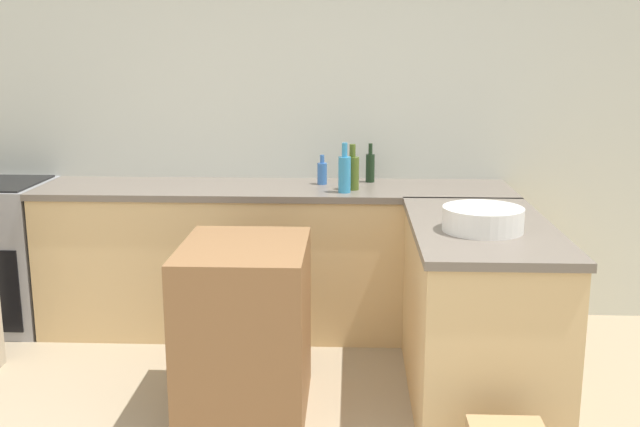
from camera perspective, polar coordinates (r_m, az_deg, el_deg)
name	(u,v)px	position (r m, az deg, el deg)	size (l,w,h in m)	color
wall_back	(279,114)	(4.94, -3.16, 7.59)	(8.00, 0.06, 2.70)	silver
counter_back	(275,258)	(4.77, -3.43, -3.41)	(2.94, 0.66, 0.93)	#D6B27A
counter_peninsula	(478,314)	(3.88, 11.95, -7.49)	(0.69, 1.34, 0.93)	#D6B27A
island_table	(245,328)	(3.75, -5.71, -8.68)	(0.61, 0.75, 0.85)	brown
mixing_bowl	(483,219)	(3.60, 12.30, -0.42)	(0.38, 0.38, 0.11)	white
dish_soap_bottle	(344,173)	(4.44, 1.88, 3.11)	(0.07, 0.07, 0.30)	#338CBF
wine_bottle_dark	(370,167)	(4.80, 3.85, 3.57)	(0.06, 0.06, 0.25)	black
water_bottle_blue	(322,173)	(4.72, 0.16, 3.14)	(0.06, 0.06, 0.19)	#386BB7
olive_oil_bottle	(352,172)	(4.53, 2.48, 3.20)	(0.08, 0.08, 0.28)	#475B1E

